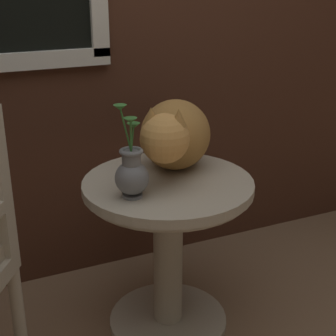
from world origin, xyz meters
The scene contains 3 objects.
wicker_side_table centered at (0.14, 0.24, 0.44)m, with size 0.63×0.63×0.64m.
cat centered at (0.21, 0.33, 0.78)m, with size 0.42×0.54×0.29m.
pewter_vase_with_ivy centered at (-0.03, 0.16, 0.73)m, with size 0.12×0.12×0.32m.
Camera 1 is at (-0.56, -1.33, 1.37)m, focal length 54.42 mm.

